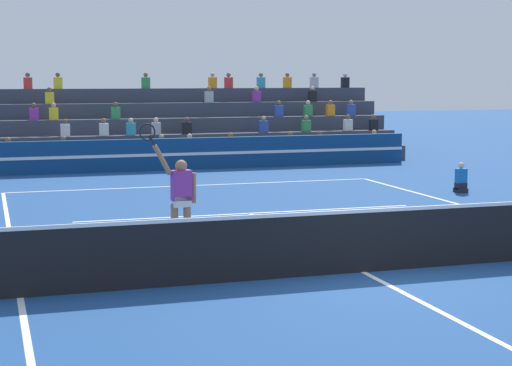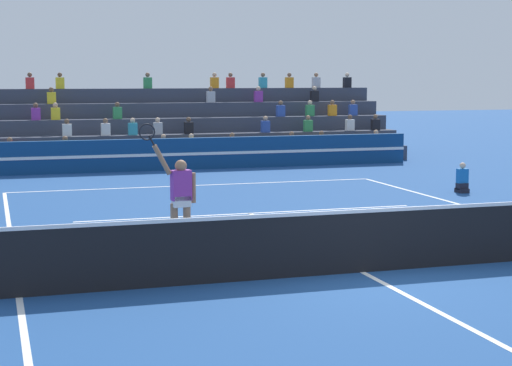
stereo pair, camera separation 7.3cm
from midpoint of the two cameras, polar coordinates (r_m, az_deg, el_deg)
name	(u,v)px [view 1 (the left image)]	position (r m, az deg, el deg)	size (l,w,h in m)	color
ground_plane	(363,272)	(14.36, 7.01, -5.92)	(120.00, 120.00, 0.00)	navy
court_lines	(363,272)	(14.36, 7.01, -5.91)	(11.10, 23.90, 0.01)	white
tennis_net	(364,240)	(14.25, 7.05, -3.79)	(12.00, 0.10, 1.10)	black
sponsor_banner_wall	(165,154)	(29.72, -6.13, 1.91)	(18.00, 0.26, 1.10)	navy
bleacher_stand	(146,134)	(33.40, -7.42, 3.27)	(19.26, 4.75, 3.38)	#383D4C
ball_kid_courtside	(461,181)	(24.55, 13.42, 0.15)	(0.30, 0.36, 0.84)	black
tennis_player	(180,199)	(15.79, -5.21, -1.07)	(1.12, 0.33, 2.44)	#9E7051
tennis_ball	(316,256)	(15.37, 3.90, -4.89)	(0.07, 0.07, 0.07)	#C6DB33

